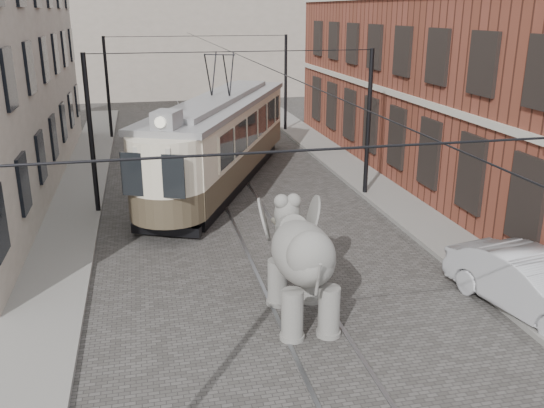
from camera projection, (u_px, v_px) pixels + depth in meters
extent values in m
plane|color=#474542|center=(276.00, 264.00, 17.93)|extent=(120.00, 120.00, 0.00)
cube|color=slate|center=(454.00, 245.00, 19.15)|extent=(2.00, 60.00, 0.15)
cube|color=slate|center=(53.00, 282.00, 16.57)|extent=(2.00, 60.00, 0.15)
cube|color=brown|center=(467.00, 43.00, 26.64)|extent=(8.00, 26.00, 12.00)
cube|color=gray|center=(177.00, 15.00, 52.77)|extent=(28.00, 10.00, 14.00)
imported|color=#A0A0A4|center=(531.00, 284.00, 14.84)|extent=(2.65, 4.96, 1.55)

